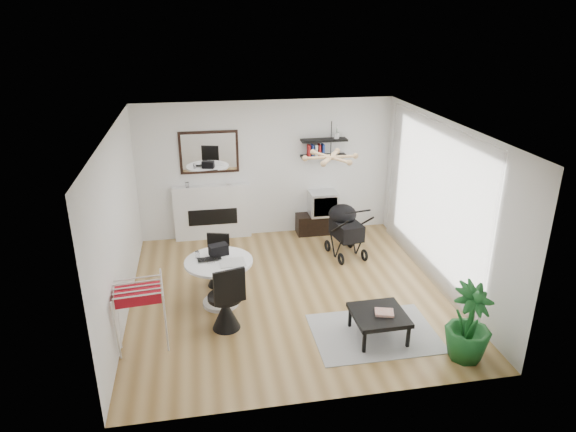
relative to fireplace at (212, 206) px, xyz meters
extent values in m
plane|color=olive|center=(1.10, -2.42, -0.69)|extent=(5.00, 5.00, 0.00)
plane|color=white|center=(1.10, -2.42, 2.01)|extent=(5.00, 5.00, 0.00)
plane|color=white|center=(1.10, 0.08, 0.66)|extent=(5.00, 0.00, 5.00)
plane|color=white|center=(-1.40, -2.42, 0.66)|extent=(0.00, 5.00, 5.00)
plane|color=white|center=(3.60, -2.42, 0.66)|extent=(0.00, 5.00, 5.00)
cube|color=white|center=(3.50, -2.22, 0.66)|extent=(0.04, 3.60, 2.60)
cube|color=white|center=(0.00, 0.00, -0.14)|extent=(1.50, 0.15, 1.10)
cube|color=black|center=(0.00, -0.06, -0.21)|extent=(0.95, 0.06, 0.32)
cube|color=black|center=(0.00, 0.06, 1.06)|extent=(1.12, 0.03, 0.82)
cube|color=white|center=(0.00, 0.04, 1.06)|extent=(1.02, 0.01, 0.72)
cube|color=black|center=(2.22, -0.05, 0.91)|extent=(0.90, 0.25, 0.04)
cube|color=black|center=(2.22, -0.05, 1.23)|extent=(0.90, 0.25, 0.04)
cube|color=black|center=(2.22, -0.12, -0.48)|extent=(1.08, 0.38, 0.40)
cube|color=silver|center=(2.21, -0.12, -0.04)|extent=(0.55, 0.48, 0.48)
cube|color=black|center=(2.21, -0.36, -0.04)|extent=(0.47, 0.01, 0.39)
cylinder|color=white|center=(0.00, -2.57, -0.66)|extent=(0.55, 0.55, 0.06)
cylinder|color=white|center=(0.00, -2.57, -0.30)|extent=(0.14, 0.14, 0.65)
cylinder|color=white|center=(0.00, -2.57, 0.05)|extent=(1.03, 1.03, 0.04)
imported|color=black|center=(-0.13, -2.58, 0.08)|extent=(0.38, 0.27, 0.03)
cube|color=black|center=(0.01, -2.36, 0.15)|extent=(0.32, 0.24, 0.17)
cube|color=silver|center=(0.19, -2.68, 0.07)|extent=(0.39, 0.33, 0.01)
cylinder|color=white|center=(-0.31, -2.41, 0.12)|extent=(0.06, 0.06, 0.11)
cylinder|color=black|center=(-0.02, -1.96, -0.27)|extent=(0.41, 0.41, 0.05)
cone|color=black|center=(-0.02, -1.96, -0.49)|extent=(0.33, 0.33, 0.39)
cube|color=black|center=(0.03, -1.78, -0.04)|extent=(0.37, 0.14, 0.42)
cylinder|color=black|center=(0.04, -3.22, -0.18)|extent=(0.49, 0.49, 0.06)
cone|color=black|center=(0.04, -3.22, -0.45)|extent=(0.40, 0.40, 0.47)
cube|color=black|center=(0.10, -3.44, 0.10)|extent=(0.44, 0.16, 0.50)
cube|color=maroon|center=(-1.08, -3.54, 0.19)|extent=(0.60, 0.38, 0.15)
cube|color=black|center=(2.38, -1.24, -0.17)|extent=(0.53, 0.71, 0.30)
ellipsoid|color=black|center=(2.35, -1.05, 0.07)|extent=(0.51, 0.51, 0.36)
cylinder|color=black|center=(2.45, -1.64, 0.33)|extent=(0.47, 0.11, 0.03)
torus|color=black|center=(2.10, -0.98, -0.59)|extent=(0.09, 0.23, 0.23)
torus|color=black|center=(2.57, -0.90, -0.59)|extent=(0.09, 0.23, 0.23)
torus|color=black|center=(2.20, -1.57, -0.59)|extent=(0.09, 0.23, 0.23)
torus|color=black|center=(2.67, -1.49, -0.59)|extent=(0.09, 0.23, 0.23)
cube|color=#9A9A9A|center=(2.08, -3.74, -0.68)|extent=(1.73, 1.25, 0.01)
cube|color=black|center=(2.10, -3.82, -0.33)|extent=(0.74, 0.74, 0.06)
cube|color=black|center=(1.80, -4.14, -0.52)|extent=(0.04, 0.04, 0.31)
cube|color=black|center=(2.42, -4.12, -0.52)|extent=(0.04, 0.04, 0.31)
cube|color=black|center=(1.79, -3.52, -0.52)|extent=(0.04, 0.04, 0.31)
cube|color=black|center=(2.41, -3.50, -0.52)|extent=(0.04, 0.04, 0.31)
cube|color=#BD462F|center=(2.17, -3.85, -0.28)|extent=(0.30, 0.26, 0.04)
imported|color=#185520|center=(3.08, -4.46, -0.16)|extent=(0.76, 0.76, 1.05)
camera|label=1|loc=(-0.19, -9.55, 3.54)|focal=32.00mm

